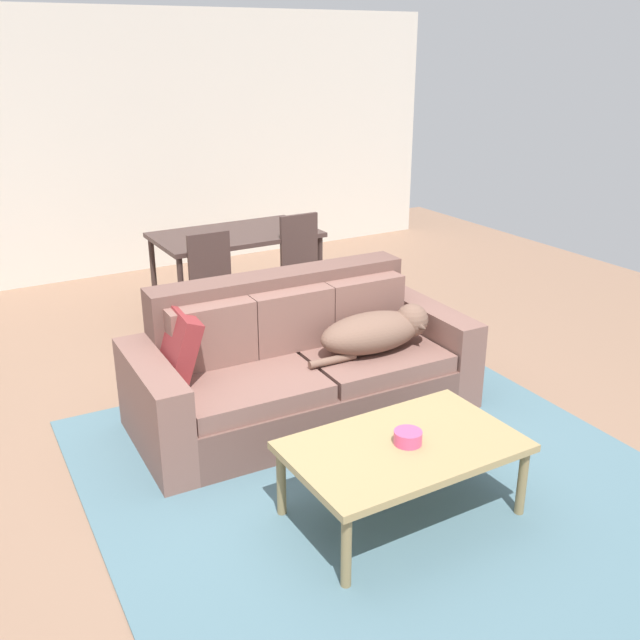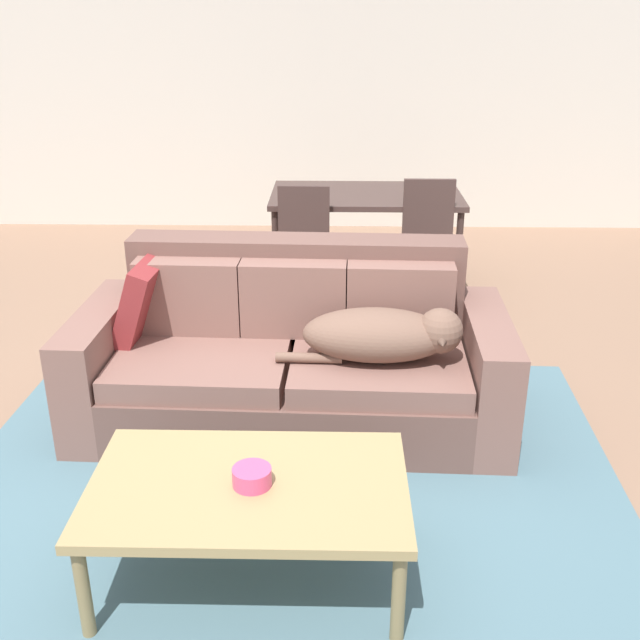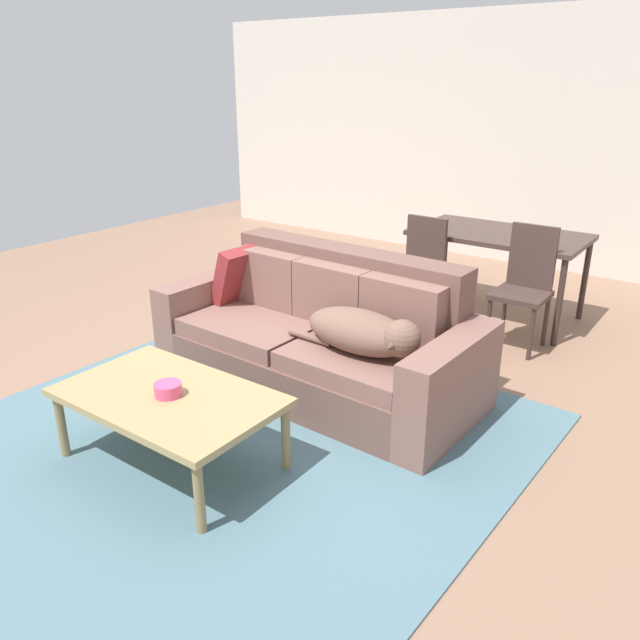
{
  "view_description": "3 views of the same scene",
  "coord_description": "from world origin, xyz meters",
  "px_view_note": "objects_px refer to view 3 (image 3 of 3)",
  "views": [
    {
      "loc": [
        -1.85,
        -3.68,
        2.35
      ],
      "look_at": [
        0.31,
        0.01,
        0.71
      ],
      "focal_mm": 40.61,
      "sensor_mm": 36.0,
      "label": 1
    },
    {
      "loc": [
        0.47,
        -3.45,
        2.08
      ],
      "look_at": [
        0.39,
        -0.11,
        0.67
      ],
      "focal_mm": 42.19,
      "sensor_mm": 36.0,
      "label": 2
    },
    {
      "loc": [
        2.56,
        -3.05,
        2.02
      ],
      "look_at": [
        0.44,
        -0.13,
        0.62
      ],
      "focal_mm": 35.29,
      "sensor_mm": 36.0,
      "label": 3
    }
  ],
  "objects_px": {
    "couch": "(322,339)",
    "dog_on_left_cushion": "(365,332)",
    "dining_chair_near_left": "(419,267)",
    "throw_pillow_by_left_arm": "(241,275)",
    "dining_table": "(499,240)",
    "bowl_on_coffee_table": "(168,389)",
    "dining_chair_near_right": "(525,282)",
    "coffee_table": "(169,401)"
  },
  "relations": [
    {
      "from": "throw_pillow_by_left_arm",
      "to": "bowl_on_coffee_table",
      "type": "xyz_separation_m",
      "value": [
        0.73,
        -1.36,
        -0.16
      ]
    },
    {
      "from": "dog_on_left_cushion",
      "to": "dining_chair_near_right",
      "type": "distance_m",
      "value": 1.75
    },
    {
      "from": "dining_table",
      "to": "throw_pillow_by_left_arm",
      "type": "bearing_deg",
      "value": -123.04
    },
    {
      "from": "couch",
      "to": "dining_chair_near_left",
      "type": "bearing_deg",
      "value": 92.13
    },
    {
      "from": "throw_pillow_by_left_arm",
      "to": "dog_on_left_cushion",
      "type": "bearing_deg",
      "value": -12.58
    },
    {
      "from": "bowl_on_coffee_table",
      "to": "dining_chair_near_left",
      "type": "bearing_deg",
      "value": 88.46
    },
    {
      "from": "couch",
      "to": "dining_table",
      "type": "height_order",
      "value": "couch"
    },
    {
      "from": "bowl_on_coffee_table",
      "to": "dog_on_left_cushion",
      "type": "bearing_deg",
      "value": 63.01
    },
    {
      "from": "throw_pillow_by_left_arm",
      "to": "dining_table",
      "type": "distance_m",
      "value": 2.3
    },
    {
      "from": "couch",
      "to": "coffee_table",
      "type": "xyz_separation_m",
      "value": [
        -0.09,
        -1.28,
        0.05
      ]
    },
    {
      "from": "dining_chair_near_right",
      "to": "throw_pillow_by_left_arm",
      "type": "bearing_deg",
      "value": -139.8
    },
    {
      "from": "couch",
      "to": "bowl_on_coffee_table",
      "type": "distance_m",
      "value": 1.3
    },
    {
      "from": "couch",
      "to": "dining_chair_near_right",
      "type": "height_order",
      "value": "dining_chair_near_right"
    },
    {
      "from": "coffee_table",
      "to": "bowl_on_coffee_table",
      "type": "distance_m",
      "value": 0.08
    },
    {
      "from": "dining_chair_near_right",
      "to": "couch",
      "type": "bearing_deg",
      "value": -120.32
    },
    {
      "from": "dog_on_left_cushion",
      "to": "coffee_table",
      "type": "xyz_separation_m",
      "value": [
        -0.57,
        -1.07,
        -0.18
      ]
    },
    {
      "from": "dog_on_left_cushion",
      "to": "bowl_on_coffee_table",
      "type": "relative_size",
      "value": 6.28
    },
    {
      "from": "couch",
      "to": "dining_table",
      "type": "xyz_separation_m",
      "value": [
        0.45,
        2.01,
        0.35
      ]
    },
    {
      "from": "coffee_table",
      "to": "dining_chair_near_right",
      "type": "relative_size",
      "value": 1.25
    },
    {
      "from": "coffee_table",
      "to": "bowl_on_coffee_table",
      "type": "xyz_separation_m",
      "value": [
        0.02,
        -0.01,
        0.08
      ]
    },
    {
      "from": "dining_chair_near_left",
      "to": "dining_chair_near_right",
      "type": "relative_size",
      "value": 0.96
    },
    {
      "from": "dog_on_left_cushion",
      "to": "coffee_table",
      "type": "height_order",
      "value": "dog_on_left_cushion"
    },
    {
      "from": "dog_on_left_cushion",
      "to": "dining_table",
      "type": "xyz_separation_m",
      "value": [
        -0.02,
        2.21,
        0.12
      ]
    },
    {
      "from": "dining_chair_near_left",
      "to": "dining_chair_near_right",
      "type": "xyz_separation_m",
      "value": [
        0.88,
        0.08,
        0.01
      ]
    },
    {
      "from": "dog_on_left_cushion",
      "to": "coffee_table",
      "type": "bearing_deg",
      "value": -115.98
    },
    {
      "from": "throw_pillow_by_left_arm",
      "to": "coffee_table",
      "type": "distance_m",
      "value": 1.55
    },
    {
      "from": "dining_chair_near_left",
      "to": "dog_on_left_cushion",
      "type": "bearing_deg",
      "value": -72.66
    },
    {
      "from": "throw_pillow_by_left_arm",
      "to": "dining_chair_near_right",
      "type": "xyz_separation_m",
      "value": [
        1.68,
        1.41,
        -0.11
      ]
    },
    {
      "from": "throw_pillow_by_left_arm",
      "to": "dining_chair_near_left",
      "type": "distance_m",
      "value": 1.56
    },
    {
      "from": "dining_table",
      "to": "dining_chair_near_left",
      "type": "bearing_deg",
      "value": -127.23
    },
    {
      "from": "couch",
      "to": "dog_on_left_cushion",
      "type": "distance_m",
      "value": 0.57
    },
    {
      "from": "throw_pillow_by_left_arm",
      "to": "dining_chair_near_right",
      "type": "relative_size",
      "value": 0.45
    },
    {
      "from": "coffee_table",
      "to": "bowl_on_coffee_table",
      "type": "relative_size",
      "value": 8.13
    },
    {
      "from": "bowl_on_coffee_table",
      "to": "coffee_table",
      "type": "bearing_deg",
      "value": 148.21
    },
    {
      "from": "dog_on_left_cushion",
      "to": "dining_chair_near_right",
      "type": "relative_size",
      "value": 0.96
    },
    {
      "from": "dining_chair_near_left",
      "to": "dining_chair_near_right",
      "type": "height_order",
      "value": "dining_chair_near_right"
    },
    {
      "from": "couch",
      "to": "dining_chair_near_left",
      "type": "relative_size",
      "value": 2.46
    },
    {
      "from": "dining_chair_near_left",
      "to": "throw_pillow_by_left_arm",
      "type": "bearing_deg",
      "value": -120.11
    },
    {
      "from": "bowl_on_coffee_table",
      "to": "couch",
      "type": "bearing_deg",
      "value": 86.62
    },
    {
      "from": "couch",
      "to": "dog_on_left_cushion",
      "type": "relative_size",
      "value": 2.46
    },
    {
      "from": "dog_on_left_cushion",
      "to": "dining_table",
      "type": "height_order",
      "value": "dining_table"
    },
    {
      "from": "couch",
      "to": "dog_on_left_cushion",
      "type": "xyz_separation_m",
      "value": [
        0.47,
        -0.21,
        0.23
      ]
    }
  ]
}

